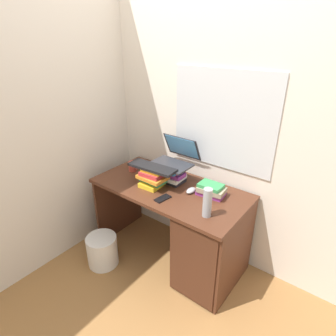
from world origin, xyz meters
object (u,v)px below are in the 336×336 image
object	(u,v)px
keyboard	(152,167)
water_bottle	(207,203)
wastebasket	(102,250)
book_stack_side	(211,190)
cell_phone	(163,198)
laptop	(176,157)
mug	(133,166)
book_stack_keyboard_riser	(153,178)
desk	(200,236)
book_stack_tall	(171,173)
computer_mouse	(191,190)

from	to	relation	value
keyboard	water_bottle	size ratio (longest dim) A/B	1.92
keyboard	wastebasket	xyz separation A→B (m)	(-0.29, -0.39, -0.78)
book_stack_side	cell_phone	size ratio (longest dim) A/B	1.73
laptop	wastebasket	size ratio (longest dim) A/B	1.20
book_stack_side	wastebasket	xyz separation A→B (m)	(-0.76, -0.56, -0.65)
mug	keyboard	bearing A→B (deg)	-17.77
book_stack_side	wastebasket	distance (m)	1.14
book_stack_keyboard_riser	keyboard	size ratio (longest dim) A/B	0.58
desk	book_stack_tall	world-z (taller)	book_stack_tall
book_stack_side	cell_phone	distance (m)	0.40
laptop	wastebasket	world-z (taller)	laptop
book_stack_tall	mug	world-z (taller)	book_stack_tall
book_stack_tall	water_bottle	size ratio (longest dim) A/B	1.18
keyboard	cell_phone	size ratio (longest dim) A/B	3.09
book_stack_keyboard_riser	book_stack_side	distance (m)	0.50
water_bottle	computer_mouse	bearing A→B (deg)	142.53
book_stack_keyboard_riser	keyboard	world-z (taller)	keyboard
book_stack_tall	book_stack_keyboard_riser	distance (m)	0.18
desk	laptop	bearing A→B (deg)	154.65
desk	wastebasket	xyz separation A→B (m)	(-0.76, -0.43, -0.26)
book_stack_side	wastebasket	bearing A→B (deg)	-143.83
mug	book_stack_tall	bearing A→B (deg)	7.34
desk	water_bottle	xyz separation A→B (m)	(0.12, -0.14, 0.45)
keyboard	wastebasket	distance (m)	0.91
book_stack_side	water_bottle	distance (m)	0.30
book_stack_keyboard_riser	keyboard	bearing A→B (deg)	144.66
keyboard	water_bottle	xyz separation A→B (m)	(0.59, -0.10, -0.07)
desk	wastebasket	world-z (taller)	desk
desk	water_bottle	world-z (taller)	water_bottle
book_stack_keyboard_riser	computer_mouse	distance (m)	0.34
water_bottle	book_stack_keyboard_riser	bearing A→B (deg)	170.66
book_stack_keyboard_riser	laptop	distance (m)	0.28
desk	book_stack_side	distance (m)	0.41
laptop	cell_phone	bearing A→B (deg)	-69.13
book_stack_tall	mug	size ratio (longest dim) A/B	2.30
computer_mouse	laptop	bearing A→B (deg)	153.57
wastebasket	cell_phone	bearing A→B (deg)	28.99
mug	cell_phone	bearing A→B (deg)	-22.39
book_stack_tall	computer_mouse	world-z (taller)	book_stack_tall
book_stack_keyboard_riser	laptop	world-z (taller)	laptop
desk	book_stack_side	bearing A→B (deg)	87.28
water_bottle	book_stack_tall	bearing A→B (deg)	153.31
book_stack_side	keyboard	distance (m)	0.52
book_stack_tall	laptop	distance (m)	0.15
book_stack_tall	computer_mouse	bearing A→B (deg)	-12.28
book_stack_keyboard_riser	wastebasket	xyz separation A→B (m)	(-0.29, -0.38, -0.68)
keyboard	mug	world-z (taller)	keyboard
book_stack_side	keyboard	world-z (taller)	keyboard
book_stack_side	desk	bearing A→B (deg)	-92.72
computer_mouse	desk	bearing A→B (deg)	-23.42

